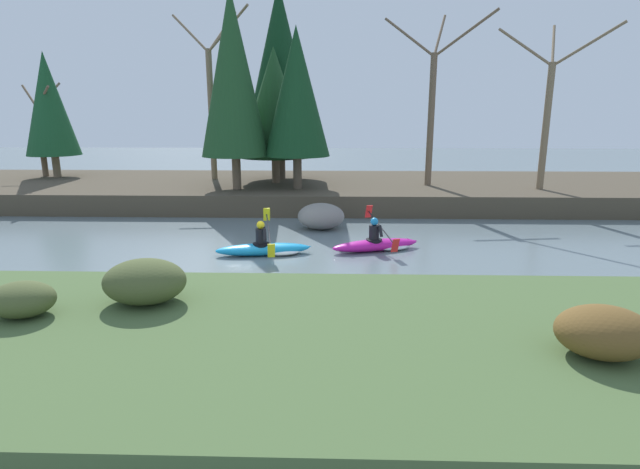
{
  "coord_description": "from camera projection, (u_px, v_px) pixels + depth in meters",
  "views": [
    {
      "loc": [
        2.15,
        -13.87,
        4.0
      ],
      "look_at": [
        1.73,
        0.21,
        0.55
      ],
      "focal_mm": 28.0,
      "sensor_mm": 36.0,
      "label": 1
    }
  ],
  "objects": [
    {
      "name": "bare_tree_mid_downstream",
      "position": [
        432.0,
        104.0,
        21.43
      ],
      "size": [
        4.08,
        4.03,
        7.45
      ],
      "color": "brown",
      "rests_on": "riverbank_far"
    },
    {
      "name": "shrub_clump_third",
      "position": [
        604.0,
        332.0,
        7.24
      ],
      "size": [
        1.38,
        1.15,
        0.75
      ],
      "color": "brown",
      "rests_on": "riverbank_near"
    },
    {
      "name": "conifer_tree_mid_right",
      "position": [
        297.0,
        92.0,
        20.23
      ],
      "size": [
        2.72,
        2.72,
        6.52
      ],
      "color": "brown",
      "rests_on": "riverbank_far"
    },
    {
      "name": "conifer_tree_left",
      "position": [
        233.0,
        73.0,
        19.98
      ],
      "size": [
        2.77,
        2.77,
        7.99
      ],
      "color": "brown",
      "rests_on": "riverbank_far"
    },
    {
      "name": "conifer_tree_mid_left",
      "position": [
        274.0,
        103.0,
        22.16
      ],
      "size": [
        3.29,
        3.29,
        5.96
      ],
      "color": "brown",
      "rests_on": "riverbank_far"
    },
    {
      "name": "conifer_tree_centre",
      "position": [
        280.0,
        68.0,
        22.94
      ],
      "size": [
        3.6,
        3.6,
        8.83
      ],
      "color": "brown",
      "rests_on": "riverbank_far"
    },
    {
      "name": "bare_tree_mid_upstream",
      "position": [
        212.0,
        99.0,
        23.43
      ],
      "size": [
        4.37,
        4.32,
        8.0
      ],
      "color": "#7A664C",
      "rests_on": "riverbank_far"
    },
    {
      "name": "conifer_tree_far_left",
      "position": [
        49.0,
        104.0,
        24.18
      ],
      "size": [
        2.52,
        2.52,
        6.0
      ],
      "color": "#7A664C",
      "rests_on": "riverbank_far"
    },
    {
      "name": "kayaker_middle",
      "position": [
        267.0,
        248.0,
        14.37
      ],
      "size": [
        2.79,
        2.06,
        1.2
      ],
      "rotation": [
        0.0,
        0.0,
        0.19
      ],
      "color": "#1993D6",
      "rests_on": "ground"
    },
    {
      "name": "riverbank_near",
      "position": [
        203.0,
        346.0,
        8.22
      ],
      "size": [
        44.0,
        6.08,
        0.52
      ],
      "color": "#4C6638",
      "rests_on": "ground"
    },
    {
      "name": "riverbank_far",
      "position": [
        289.0,
        190.0,
        23.59
      ],
      "size": [
        44.0,
        8.76,
        0.86
      ],
      "color": "#4C4233",
      "rests_on": "ground"
    },
    {
      "name": "boulder_midstream",
      "position": [
        321.0,
        216.0,
        17.48
      ],
      "size": [
        1.64,
        1.28,
        0.93
      ],
      "color": "gray",
      "rests_on": "ground"
    },
    {
      "name": "shrub_clump_second",
      "position": [
        145.0,
        281.0,
        9.29
      ],
      "size": [
        1.53,
        1.28,
        0.83
      ],
      "color": "#4C562D",
      "rests_on": "riverbank_near"
    },
    {
      "name": "shrub_clump_nearest",
      "position": [
        22.0,
        299.0,
        8.68
      ],
      "size": [
        1.14,
        0.95,
        0.62
      ],
      "color": "#4C562D",
      "rests_on": "riverbank_near"
    },
    {
      "name": "kayaker_lead",
      "position": [
        379.0,
        244.0,
        14.84
      ],
      "size": [
        2.74,
        2.01,
        1.2
      ],
      "rotation": [
        0.0,
        0.0,
        0.34
      ],
      "color": "#C61999",
      "rests_on": "ground"
    },
    {
      "name": "bare_tree_downstream",
      "position": [
        548.0,
        111.0,
        20.35
      ],
      "size": [
        3.74,
        3.69,
        6.8
      ],
      "color": "#7A664C",
      "rests_on": "riverbank_far"
    },
    {
      "name": "ground_plane",
      "position": [
        260.0,
        254.0,
        14.47
      ],
      "size": [
        90.0,
        90.0,
        0.0
      ],
      "primitive_type": "plane",
      "color": "slate"
    },
    {
      "name": "bare_tree_upstream",
      "position": [
        41.0,
        132.0,
        24.81
      ],
      "size": [
        2.61,
        2.58,
        4.65
      ],
      "color": "brown",
      "rests_on": "riverbank_far"
    }
  ]
}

